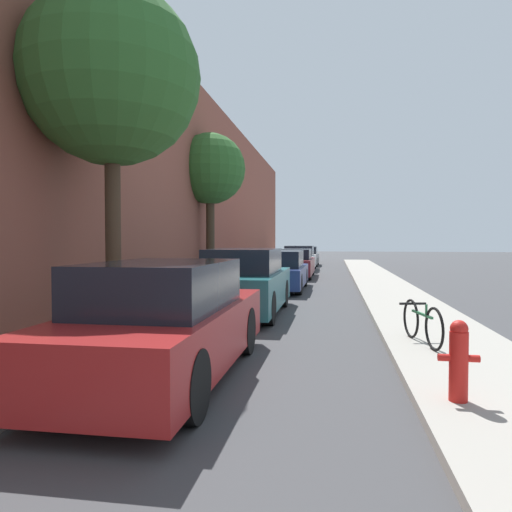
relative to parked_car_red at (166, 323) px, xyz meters
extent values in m
plane|color=#3D3D3F|center=(1.00, 8.83, -0.70)|extent=(120.00, 120.00, 0.00)
cube|color=#9E998E|center=(-1.90, 8.83, -0.64)|extent=(2.00, 52.00, 0.12)
cube|color=#9E998E|center=(3.90, 8.83, -0.64)|extent=(2.00, 52.00, 0.12)
cube|color=brown|center=(-3.25, 8.83, 3.08)|extent=(0.70, 52.00, 7.58)
cylinder|color=black|center=(-0.73, 1.44, -0.35)|extent=(0.22, 0.72, 0.72)
cylinder|color=black|center=(0.73, 1.44, -0.35)|extent=(0.22, 0.72, 0.72)
cylinder|color=black|center=(-0.73, -1.35, -0.35)|extent=(0.22, 0.72, 0.72)
cylinder|color=black|center=(0.73, -1.35, -0.35)|extent=(0.22, 0.72, 0.72)
cube|color=maroon|center=(0.00, 0.05, -0.15)|extent=(1.66, 4.50, 0.71)
cube|color=black|center=(0.00, -0.13, 0.49)|extent=(1.46, 2.34, 0.57)
cylinder|color=black|center=(-0.73, 6.66, -0.35)|extent=(0.22, 0.71, 0.71)
cylinder|color=black|center=(0.76, 6.66, -0.35)|extent=(0.22, 0.71, 0.71)
cylinder|color=black|center=(-0.73, 3.95, -0.35)|extent=(0.22, 0.71, 0.71)
cylinder|color=black|center=(0.76, 3.95, -0.35)|extent=(0.22, 0.71, 0.71)
cube|color=#1E6066|center=(0.01, 5.31, -0.11)|extent=(1.70, 4.38, 0.80)
cube|color=black|center=(0.01, 5.13, 0.57)|extent=(1.49, 2.28, 0.55)
cylinder|color=black|center=(-0.59, 12.32, -0.37)|extent=(0.22, 0.68, 0.68)
cylinder|color=black|center=(0.96, 12.32, -0.37)|extent=(0.22, 0.68, 0.68)
cylinder|color=black|center=(-0.59, 9.47, -0.37)|extent=(0.22, 0.68, 0.68)
cylinder|color=black|center=(0.96, 9.47, -0.37)|extent=(0.22, 0.68, 0.68)
cube|color=navy|center=(0.18, 10.89, -0.20)|extent=(1.77, 4.60, 0.64)
cube|color=black|center=(0.18, 10.71, 0.40)|extent=(1.56, 2.39, 0.56)
cylinder|color=black|center=(-0.63, 18.00, -0.38)|extent=(0.22, 0.65, 0.65)
cylinder|color=black|center=(0.99, 18.00, -0.38)|extent=(0.22, 0.65, 0.65)
cylinder|color=black|center=(-0.63, 15.21, -0.38)|extent=(0.22, 0.65, 0.65)
cylinder|color=black|center=(0.99, 15.21, -0.38)|extent=(0.22, 0.65, 0.65)
cube|color=maroon|center=(0.18, 16.60, -0.18)|extent=(1.85, 4.49, 0.69)
cube|color=black|center=(0.18, 16.42, 0.40)|extent=(1.63, 2.34, 0.46)
cylinder|color=black|center=(-0.66, 23.47, -0.37)|extent=(0.22, 0.66, 0.66)
cylinder|color=black|center=(0.88, 23.47, -0.37)|extent=(0.22, 0.66, 0.66)
cylinder|color=black|center=(-0.66, 20.59, -0.37)|extent=(0.22, 0.66, 0.66)
cylinder|color=black|center=(0.88, 20.59, -0.37)|extent=(0.22, 0.66, 0.66)
cube|color=silver|center=(0.11, 22.03, -0.18)|extent=(1.76, 4.64, 0.68)
cube|color=black|center=(0.11, 21.85, 0.44)|extent=(1.55, 2.41, 0.56)
cylinder|color=black|center=(-0.63, 28.33, -0.40)|extent=(0.22, 0.62, 0.62)
cylinder|color=black|center=(0.91, 28.33, -0.40)|extent=(0.22, 0.62, 0.62)
cylinder|color=black|center=(-0.63, 25.81, -0.40)|extent=(0.22, 0.62, 0.62)
cylinder|color=black|center=(0.91, 25.81, -0.40)|extent=(0.22, 0.62, 0.62)
cube|color=slate|center=(0.14, 27.07, -0.21)|extent=(1.75, 4.06, 0.64)
cube|color=black|center=(0.14, 26.91, 0.36)|extent=(1.54, 2.11, 0.50)
cylinder|color=#423323|center=(-1.75, 2.15, 1.23)|extent=(0.27, 0.27, 3.63)
sphere|color=#2D6028|center=(-1.75, 2.15, 3.89)|extent=(3.08, 3.08, 3.08)
cylinder|color=#423323|center=(-2.47, 11.49, 1.19)|extent=(0.32, 0.32, 3.55)
sphere|color=#2D6028|center=(-2.47, 11.49, 3.69)|extent=(2.62, 2.62, 2.62)
cylinder|color=red|center=(3.32, -0.64, -0.23)|extent=(0.18, 0.18, 0.71)
sphere|color=red|center=(3.32, -0.64, 0.15)|extent=(0.18, 0.18, 0.18)
cylinder|color=red|center=(3.18, -0.64, -0.15)|extent=(0.12, 0.07, 0.07)
cylinder|color=red|center=(3.46, -0.64, -0.15)|extent=(0.12, 0.07, 0.07)
torus|color=black|center=(3.35, 2.52, -0.26)|extent=(0.17, 0.64, 0.65)
torus|color=black|center=(3.53, 1.60, -0.26)|extent=(0.17, 0.64, 0.65)
cube|color=#2D7547|center=(3.44, 2.06, -0.12)|extent=(0.19, 0.78, 0.04)
cylinder|color=#2D7547|center=(3.47, 1.89, -0.03)|extent=(0.04, 0.04, 0.18)
cube|color=black|center=(3.36, 2.45, 0.00)|extent=(0.44, 0.12, 0.04)
camera|label=1|loc=(2.07, -5.67, 1.04)|focal=33.35mm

